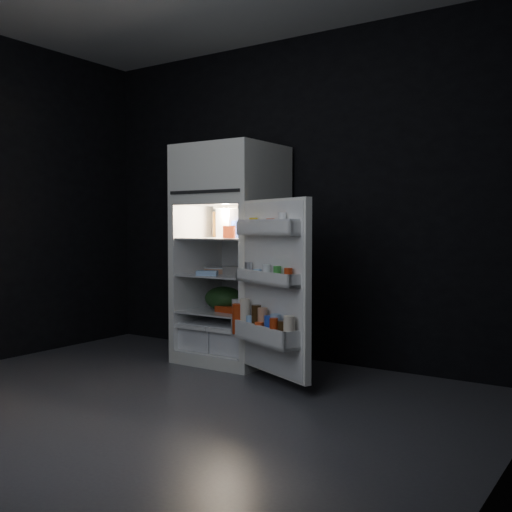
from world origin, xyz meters
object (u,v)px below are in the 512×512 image
Objects in this scene: milk_jug at (229,223)px; yogurt_tray at (232,309)px; egg_carton at (238,271)px; fridge_door at (271,290)px; refrigerator at (232,246)px.

yogurt_tray is (0.14, -0.15, -0.69)m from milk_jug.
egg_carton is at bearing 23.50° from yogurt_tray.
egg_carton is (0.19, -0.14, -0.38)m from milk_jug.
milk_jug is at bearing 144.07° from fridge_door.
yogurt_tray is at bearing -55.41° from refrigerator.
yogurt_tray is at bearing -37.71° from milk_jug.
refrigerator is 1.46× the size of fridge_door.
refrigerator is 7.42× the size of milk_jug.
egg_carton is at bearing -26.58° from milk_jug.
refrigerator reaches higher than fridge_door.
fridge_door is at bearing -25.45° from yogurt_tray.
milk_jug is 0.87× the size of egg_carton.
refrigerator reaches higher than milk_jug.
fridge_door reaches higher than egg_carton.
milk_jug is 0.45m from egg_carton.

